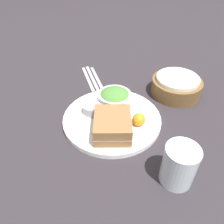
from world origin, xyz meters
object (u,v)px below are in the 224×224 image
at_px(sandwich, 113,125).
at_px(salad_bowl, 115,98).
at_px(drink_glass, 179,165).
at_px(fork, 88,79).
at_px(knife, 92,78).
at_px(bread_basket, 176,86).
at_px(dressing_cup, 93,108).
at_px(plate, 112,119).
at_px(spoon, 97,77).

relative_size(sandwich, salad_bowl, 1.23).
xyz_separation_m(drink_glass, fork, (-0.50, -0.16, -0.05)).
distance_m(sandwich, knife, 0.34).
bearing_deg(bread_basket, dressing_cup, -77.66).
bearing_deg(salad_bowl, knife, -165.85).
xyz_separation_m(plate, salad_bowl, (-0.06, 0.02, 0.03)).
bearing_deg(knife, dressing_cup, 167.47).
height_order(dressing_cup, bread_basket, bread_basket).
bearing_deg(bread_basket, plate, -67.90).
bearing_deg(dressing_cup, spoon, 169.74).
height_order(salad_bowl, fork, salad_bowl).
xyz_separation_m(drink_glass, bread_basket, (-0.34, 0.15, -0.02)).
xyz_separation_m(sandwich, knife, (-0.33, -0.02, -0.04)).
distance_m(sandwich, spoon, 0.34).
distance_m(bread_basket, spoon, 0.32).
relative_size(fork, knife, 0.95).
height_order(bread_basket, spoon, bread_basket).
bearing_deg(plate, dressing_cup, -123.23).
distance_m(dressing_cup, spoon, 0.24).
distance_m(salad_bowl, bread_basket, 0.24).
relative_size(plate, salad_bowl, 2.77).
bearing_deg(drink_glass, bread_basket, 156.72).
height_order(salad_bowl, bread_basket, salad_bowl).
bearing_deg(knife, sandwich, 176.81).
xyz_separation_m(fork, spoon, (-0.00, 0.04, 0.00)).
xyz_separation_m(salad_bowl, spoon, (-0.21, -0.03, -0.04)).
bearing_deg(bread_basket, fork, -117.93).
xyz_separation_m(bread_basket, spoon, (-0.17, -0.27, -0.03)).
bearing_deg(plate, spoon, -177.31).
distance_m(drink_glass, spoon, 0.52).
bearing_deg(bread_basket, knife, -119.69).
height_order(dressing_cup, drink_glass, drink_glass).
bearing_deg(knife, plate, 180.00).
xyz_separation_m(bread_basket, fork, (-0.16, -0.30, -0.03)).
distance_m(salad_bowl, drink_glass, 0.31).
relative_size(plate, fork, 1.59).
relative_size(plate, sandwich, 2.24).
bearing_deg(dressing_cup, sandwich, 23.28).
relative_size(salad_bowl, dressing_cup, 1.73).
distance_m(fork, knife, 0.02).
bearing_deg(bread_basket, spoon, -121.62).
height_order(salad_bowl, dressing_cup, salad_bowl).
height_order(sandwich, spoon, sandwich).
bearing_deg(fork, knife, -90.00).
bearing_deg(fork, salad_bowl, -167.57).
xyz_separation_m(plate, sandwich, (0.07, -0.01, 0.04)).
relative_size(drink_glass, spoon, 0.62).
bearing_deg(dressing_cup, salad_bowl, 109.97).
bearing_deg(salad_bowl, spoon, -170.75).
distance_m(sandwich, bread_basket, 0.32).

